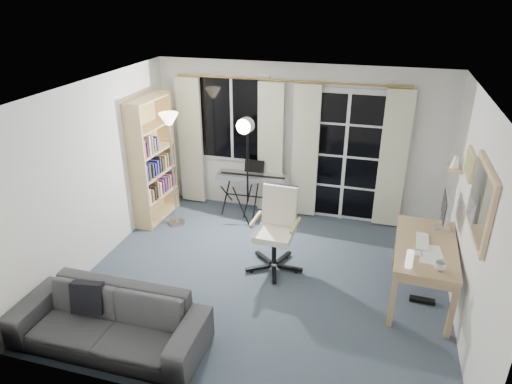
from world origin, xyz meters
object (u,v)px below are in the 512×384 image
bookshelf (150,163)px  sofa (108,313)px  torchiere_lamp (170,137)px  office_chair (277,221)px  mug (440,265)px  monitor (445,208)px  desk (425,251)px  studio_light (246,139)px  keyboard_piano (253,178)px

bookshelf → sofa: (0.89, -2.71, -0.53)m
bookshelf → torchiere_lamp: (0.43, -0.11, 0.50)m
office_chair → mug: 2.05m
monitor → desk: bearing=-111.3°
mug → sofa: (-3.22, -1.21, -0.39)m
bookshelf → mug: size_ratio=16.45×
office_chair → desk: 1.83m
studio_light → desk: size_ratio=1.28×
monitor → mug: 0.98m
desk → monitor: 0.61m
bookshelf → monitor: (4.20, -0.55, 0.07)m
keyboard_piano → sofa: (-0.60, -3.25, -0.25)m
desk → sofa: size_ratio=0.69×
bookshelf → monitor: bearing=-4.7°
studio_light → torchiere_lamp: bearing=-157.2°
torchiere_lamp → office_chair: torchiere_lamp is taller
torchiere_lamp → monitor: (3.77, -0.44, -0.43)m
monitor → office_chair: bearing=-171.5°
keyboard_piano → mug: (2.62, -2.04, 0.15)m
studio_light → monitor: studio_light is taller
bookshelf → desk: (4.01, -1.00, -0.29)m
office_chair → monitor: bearing=8.9°
monitor → mug: monitor is taller
studio_light → mug: studio_light is taller
monitor → sofa: monitor is taller
desk → torchiere_lamp: bearing=168.3°
office_chair → torchiere_lamp: bearing=162.3°
office_chair → sofa: size_ratio=0.55×
bookshelf → office_chair: size_ratio=1.78×
bookshelf → monitor: bookshelf is taller
office_chair → keyboard_piano: bearing=121.2°
bookshelf → studio_light: size_ratio=1.11×
torchiere_lamp → mug: torchiere_lamp is taller
desk → monitor: (0.20, 0.45, 0.36)m
sofa → studio_light: bearing=77.8°
monitor → studio_light: bearing=167.9°
monitor → mug: (-0.10, -0.95, -0.21)m
torchiere_lamp → mug: bearing=-20.8°
studio_light → desk: studio_light is taller
office_chair → desk: office_chair is taller
office_chair → mug: (1.91, -0.73, 0.14)m
keyboard_piano → desk: bearing=-33.2°
office_chair → sofa: office_chair is taller
bookshelf → studio_light: bearing=8.2°
bookshelf → sofa: bearing=-69.1°
studio_light → office_chair: (0.70, -0.91, -0.77)m
keyboard_piano → mug: bearing=-39.7°
bookshelf → mug: bookshelf is taller
torchiere_lamp → office_chair: size_ratio=1.62×
desk → office_chair: bearing=174.9°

